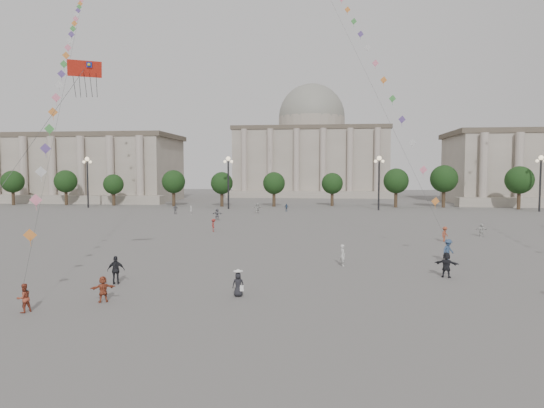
# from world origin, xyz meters

# --- Properties ---
(ground) EXTENTS (360.00, 360.00, 0.00)m
(ground) POSITION_xyz_m (0.00, 0.00, 0.00)
(ground) COLOR #5F5C59
(ground) RESTS_ON ground
(hall_west) EXTENTS (84.00, 26.22, 17.20)m
(hall_west) POSITION_xyz_m (-75.00, 93.89, 8.43)
(hall_west) COLOR gray
(hall_west) RESTS_ON ground
(hall_central) EXTENTS (48.30, 34.30, 35.50)m
(hall_central) POSITION_xyz_m (0.00, 129.22, 14.23)
(hall_central) COLOR gray
(hall_central) RESTS_ON ground
(tree_row) EXTENTS (137.12, 5.12, 8.00)m
(tree_row) POSITION_xyz_m (0.00, 78.00, 5.39)
(tree_row) COLOR #35231A
(tree_row) RESTS_ON ground
(lamp_post_far_west) EXTENTS (2.00, 0.90, 10.65)m
(lamp_post_far_west) POSITION_xyz_m (-45.00, 70.00, 7.35)
(lamp_post_far_west) COLOR #262628
(lamp_post_far_west) RESTS_ON ground
(lamp_post_mid_west) EXTENTS (2.00, 0.90, 10.65)m
(lamp_post_mid_west) POSITION_xyz_m (-15.00, 70.00, 7.35)
(lamp_post_mid_west) COLOR #262628
(lamp_post_mid_west) RESTS_ON ground
(lamp_post_mid_east) EXTENTS (2.00, 0.90, 10.65)m
(lamp_post_mid_east) POSITION_xyz_m (15.00, 70.00, 7.35)
(lamp_post_mid_east) COLOR #262628
(lamp_post_mid_east) RESTS_ON ground
(lamp_post_far_east) EXTENTS (2.00, 0.90, 10.65)m
(lamp_post_far_east) POSITION_xyz_m (45.00, 70.00, 7.35)
(lamp_post_far_east) COLOR #262628
(lamp_post_far_east) RESTS_ON ground
(person_crowd_0) EXTENTS (0.93, 0.73, 1.48)m
(person_crowd_0) POSITION_xyz_m (-2.80, 65.30, 0.74)
(person_crowd_0) COLOR #345076
(person_crowd_0) RESTS_ON ground
(person_crowd_3) EXTENTS (1.78, 1.05, 1.83)m
(person_crowd_3) POSITION_xyz_m (13.27, 8.84, 0.91)
(person_crowd_3) COLOR black
(person_crowd_3) RESTS_ON ground
(person_crowd_4) EXTENTS (1.77, 1.37, 1.87)m
(person_crowd_4) POSITION_xyz_m (-7.74, 60.67, 0.94)
(person_crowd_4) COLOR beige
(person_crowd_4) RESTS_ON ground
(person_crowd_7) EXTENTS (1.48, 0.71, 1.53)m
(person_crowd_7) POSITION_xyz_m (22.82, 32.16, 0.76)
(person_crowd_7) COLOR beige
(person_crowd_7) RESTS_ON ground
(person_crowd_8) EXTENTS (1.17, 1.21, 1.66)m
(person_crowd_8) POSITION_xyz_m (17.49, 27.13, 0.83)
(person_crowd_8) COLOR #994229
(person_crowd_8) RESTS_ON ground
(person_crowd_10) EXTENTS (0.51, 0.64, 1.52)m
(person_crowd_10) POSITION_xyz_m (-19.16, 57.12, 0.76)
(person_crowd_10) COLOR silver
(person_crowd_10) RESTS_ON ground
(person_crowd_12) EXTENTS (1.75, 0.69, 1.84)m
(person_crowd_12) POSITION_xyz_m (-12.24, 47.40, 0.92)
(person_crowd_12) COLOR slate
(person_crowd_12) RESTS_ON ground
(person_crowd_13) EXTENTS (0.60, 0.74, 1.74)m
(person_crowd_13) POSITION_xyz_m (6.03, 12.34, 0.87)
(person_crowd_13) COLOR silver
(person_crowd_13) RESTS_ON ground
(person_crowd_16) EXTENTS (1.09, 0.82, 1.72)m
(person_crowd_16) POSITION_xyz_m (-22.17, 57.41, 0.86)
(person_crowd_16) COLOR #5D5C61
(person_crowd_16) RESTS_ON ground
(person_crowd_17) EXTENTS (0.86, 1.18, 1.64)m
(person_crowd_17) POSITION_xyz_m (-9.45, 33.11, 0.82)
(person_crowd_17) COLOR maroon
(person_crowd_17) RESTS_ON ground
(tourist_2) EXTENTS (1.45, 1.12, 1.54)m
(tourist_2) POSITION_xyz_m (-8.20, -0.16, 0.77)
(tourist_2) COLOR #A0472B
(tourist_2) RESTS_ON ground
(tourist_4) EXTENTS (1.22, 0.81, 1.92)m
(tourist_4) POSITION_xyz_m (-9.38, 4.22, 0.96)
(tourist_4) COLOR black
(tourist_4) RESTS_ON ground
(kite_flyer_0) EXTENTS (0.89, 0.96, 1.57)m
(kite_flyer_0) POSITION_xyz_m (-11.49, -2.63, 0.79)
(kite_flyer_0) COLOR #963D29
(kite_flyer_0) RESTS_ON ground
(kite_flyer_1) EXTENTS (1.39, 1.32, 1.90)m
(kite_flyer_1) POSITION_xyz_m (14.95, 15.25, 0.95)
(kite_flyer_1) COLOR navy
(kite_flyer_1) RESTS_ON ground
(hat_person) EXTENTS (0.78, 0.60, 1.69)m
(hat_person) POSITION_xyz_m (-0.62, 1.96, 0.81)
(hat_person) COLOR black
(hat_person) RESTS_ON ground
(dragon_kite) EXTENTS (3.96, 4.09, 15.65)m
(dragon_kite) POSITION_xyz_m (-11.74, 5.07, 13.77)
(dragon_kite) COLOR red
(dragon_kite) RESTS_ON ground
(kite_train_west) EXTENTS (25.26, 55.32, 72.79)m
(kite_train_west) POSITION_xyz_m (-24.71, 27.10, 21.94)
(kite_train_west) COLOR #3F3F3F
(kite_train_west) RESTS_ON ground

